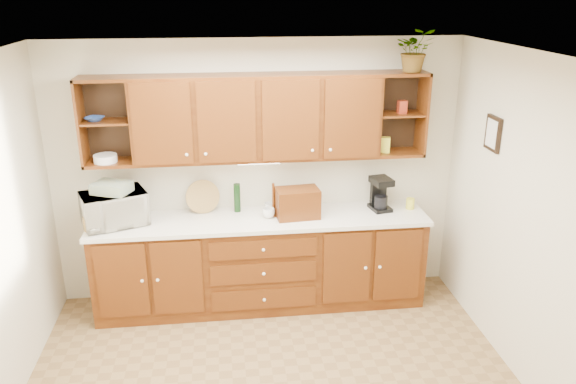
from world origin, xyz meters
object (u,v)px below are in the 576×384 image
object	(u,v)px
bread_box	(297,203)
coffee_maker	(380,194)
potted_plant	(415,50)
microwave	(114,208)

from	to	relation	value
bread_box	coffee_maker	size ratio (longest dim) A/B	1.22
bread_box	potted_plant	xyz separation A→B (m)	(1.10, 0.13, 1.40)
potted_plant	coffee_maker	bearing A→B (deg)	-175.13
microwave	bread_box	xyz separation A→B (m)	(1.72, -0.03, -0.01)
bread_box	microwave	bearing A→B (deg)	173.73
coffee_maker	microwave	bearing A→B (deg)	170.99
coffee_maker	potted_plant	size ratio (longest dim) A/B	0.84
potted_plant	bread_box	bearing A→B (deg)	-173.42
microwave	bread_box	bearing A→B (deg)	-22.77
coffee_maker	potted_plant	distance (m)	1.41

